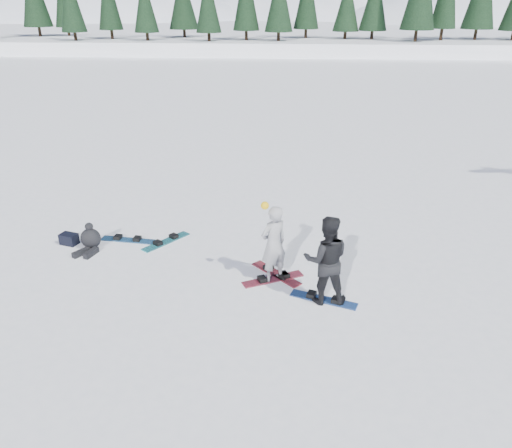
{
  "coord_description": "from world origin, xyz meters",
  "views": [
    {
      "loc": [
        0.02,
        -10.1,
        6.09
      ],
      "look_at": [
        -0.77,
        0.88,
        1.1
      ],
      "focal_mm": 35.0,
      "sensor_mm": 36.0,
      "label": 1
    }
  ],
  "objects": [
    {
      "name": "alpine_backdrop",
      "position": [
        -11.72,
        189.17,
        -13.97
      ],
      "size": [
        412.5,
        227.0,
        53.2
      ],
      "color": "white",
      "rests_on": "ground"
    },
    {
      "name": "snowboarder_woman",
      "position": [
        -0.32,
        0.14,
        0.95
      ],
      "size": [
        0.82,
        0.78,
        2.03
      ],
      "rotation": [
        0.0,
        0.0,
        3.81
      ],
      "color": "#ABACB1",
      "rests_on": "ground"
    },
    {
      "name": "snowboard_loose_c",
      "position": [
        -4.4,
        1.95,
        0.01
      ],
      "size": [
        1.52,
        0.44,
        0.03
      ],
      "primitive_type": "cube",
      "rotation": [
        0.0,
        0.0,
        -0.11
      ],
      "color": "#19558E",
      "rests_on": "ground"
    },
    {
      "name": "snowboard_loose_b",
      "position": [
        -0.25,
        0.4,
        0.01
      ],
      "size": [
        1.26,
        1.26,
        0.03
      ],
      "primitive_type": "cube",
      "rotation": [
        0.0,
        0.0,
        -0.79
      ],
      "color": "maroon",
      "rests_on": "ground"
    },
    {
      "name": "gear_bag",
      "position": [
        -5.91,
        1.62,
        0.15
      ],
      "size": [
        0.52,
        0.42,
        0.3
      ],
      "primitive_type": "cube",
      "rotation": [
        0.0,
        0.0,
        -0.29
      ],
      "color": "black",
      "rests_on": "ground"
    },
    {
      "name": "snowboarder_man",
      "position": [
        0.84,
        -0.66,
        1.01
      ],
      "size": [
        1.01,
        0.8,
        2.02
      ],
      "primitive_type": "imported",
      "rotation": [
        0.0,
        0.0,
        3.18
      ],
      "color": "black",
      "rests_on": "ground"
    },
    {
      "name": "ground",
      "position": [
        0.0,
        0.0,
        0.0
      ],
      "size": [
        420.0,
        420.0,
        0.0
      ],
      "primitive_type": "plane",
      "color": "white",
      "rests_on": "ground"
    },
    {
      "name": "seated_rider",
      "position": [
        -5.21,
        1.38,
        0.29
      ],
      "size": [
        0.67,
        0.97,
        0.74
      ],
      "rotation": [
        0.0,
        0.0,
        -0.43
      ],
      "color": "black",
      "rests_on": "ground"
    },
    {
      "name": "snowboard_loose_a",
      "position": [
        -3.32,
        1.93,
        0.01
      ],
      "size": [
        1.12,
        1.37,
        0.03
      ],
      "primitive_type": "cube",
      "rotation": [
        0.0,
        0.0,
        0.93
      ],
      "color": "teal",
      "rests_on": "ground"
    },
    {
      "name": "snowboard_man",
      "position": [
        0.84,
        -0.66,
        0.01
      ],
      "size": [
        1.51,
        0.76,
        0.03
      ],
      "primitive_type": "cube",
      "rotation": [
        0.0,
        0.0,
        -0.34
      ],
      "color": "#1B4799",
      "rests_on": "ground"
    },
    {
      "name": "snowboard_woman",
      "position": [
        -0.32,
        0.14,
        0.01
      ],
      "size": [
        1.47,
        0.92,
        0.03
      ],
      "primitive_type": "cube",
      "rotation": [
        0.0,
        0.0,
        0.46
      ],
      "color": "maroon",
      "rests_on": "ground"
    }
  ]
}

